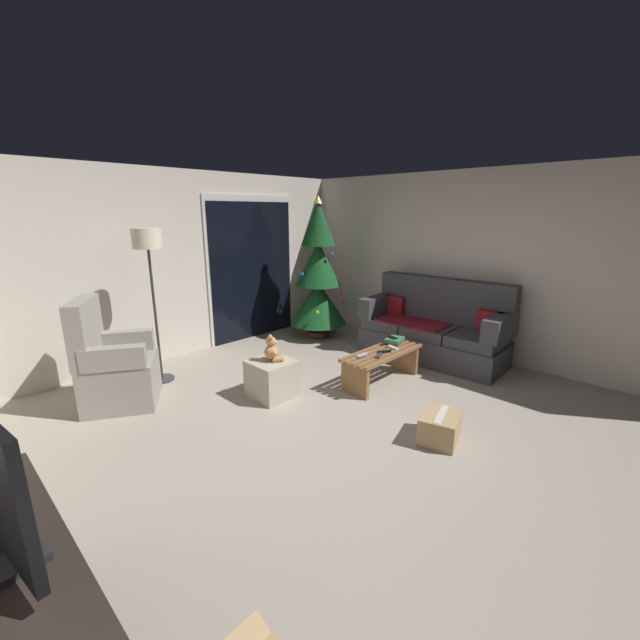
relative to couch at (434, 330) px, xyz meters
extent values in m
plane|color=#9E9384|center=(-2.32, -0.40, -0.40)|extent=(7.00, 7.00, 0.00)
cube|color=beige|center=(-2.32, 2.66, 0.85)|extent=(5.72, 0.12, 2.50)
cube|color=beige|center=(0.54, -0.40, 0.85)|extent=(0.12, 6.00, 2.50)
cube|color=silver|center=(-1.09, 2.59, 0.70)|extent=(1.60, 0.02, 2.20)
cube|color=black|center=(-1.09, 2.57, 0.65)|extent=(1.50, 0.02, 2.10)
cube|color=#3D3D42|center=(-0.07, -0.01, -0.23)|extent=(0.85, 1.94, 0.34)
cube|color=#3D3D42|center=(-0.06, -0.63, 0.01)|extent=(0.71, 0.63, 0.14)
cube|color=#3D3D42|center=(-0.09, -0.01, 0.01)|extent=(0.71, 0.63, 0.14)
cube|color=#3D3D42|center=(-0.12, 0.61, 0.01)|extent=(0.71, 0.63, 0.14)
cube|color=#3D3D42|center=(0.23, 0.01, 0.38)|extent=(0.29, 1.91, 0.60)
cube|color=#3D3D42|center=(-0.02, -0.87, 0.22)|extent=(0.77, 0.24, 0.28)
cube|color=#3D3D42|center=(-0.11, 0.86, 0.22)|extent=(0.77, 0.24, 0.28)
cube|color=maroon|center=(-0.12, 0.24, 0.09)|extent=(0.64, 0.93, 0.02)
cube|color=maroon|center=(0.13, -0.70, 0.22)|extent=(0.14, 0.33, 0.28)
cube|color=maroon|center=(0.06, 0.70, 0.22)|extent=(0.14, 0.33, 0.28)
cube|color=olive|center=(-1.18, -0.17, -0.03)|extent=(1.10, 0.05, 0.04)
cube|color=olive|center=(-1.18, -0.08, -0.03)|extent=(1.10, 0.05, 0.04)
cube|color=olive|center=(-1.18, 0.01, -0.03)|extent=(1.10, 0.05, 0.04)
cube|color=olive|center=(-1.18, 0.09, -0.03)|extent=(1.10, 0.05, 0.04)
cube|color=olive|center=(-1.18, 0.18, -0.03)|extent=(1.10, 0.05, 0.04)
cube|color=olive|center=(-1.67, 0.01, -0.22)|extent=(0.05, 0.36, 0.35)
cube|color=olive|center=(-0.69, 0.01, -0.22)|extent=(0.05, 0.36, 0.35)
cube|color=#ADADB2|center=(-1.48, 0.07, 0.00)|extent=(0.16, 0.05, 0.02)
cube|color=black|center=(-1.21, -0.04, 0.00)|extent=(0.16, 0.11, 0.02)
cube|color=#333338|center=(-1.35, -0.07, 0.00)|extent=(0.16, 0.09, 0.02)
cube|color=silver|center=(-1.02, -0.03, 0.00)|extent=(0.08, 0.16, 0.02)
cube|color=#6B3D7A|center=(-0.85, 0.08, 0.00)|extent=(0.22, 0.21, 0.03)
cube|color=#337042|center=(-0.84, 0.07, 0.04)|extent=(0.29, 0.24, 0.04)
cube|color=black|center=(-0.85, 0.10, 0.06)|extent=(0.11, 0.16, 0.01)
cylinder|color=#4C1E19|center=(-0.40, 1.82, -0.35)|extent=(0.36, 0.36, 0.10)
cylinder|color=brown|center=(-0.40, 1.82, -0.24)|extent=(0.08, 0.08, 0.12)
cone|color=#14471E|center=(-0.40, 1.82, 0.16)|extent=(0.90, 0.90, 0.68)
cone|color=#14471E|center=(-0.40, 1.82, 0.78)|extent=(0.71, 0.71, 0.68)
cone|color=#14471E|center=(-0.40, 1.82, 1.39)|extent=(0.53, 0.53, 0.68)
sphere|color=blue|center=(-0.35, 1.59, 0.93)|extent=(0.06, 0.06, 0.06)
sphere|color=white|center=(-0.31, 1.66, 1.18)|extent=(0.06, 0.06, 0.06)
sphere|color=#B233A5|center=(-0.26, 1.86, 1.36)|extent=(0.06, 0.06, 0.06)
sphere|color=gold|center=(-0.70, 1.54, 0.10)|extent=(0.06, 0.06, 0.06)
sphere|color=gold|center=(-0.25, 2.01, 0.90)|extent=(0.06, 0.06, 0.06)
sphere|color=red|center=(-0.20, 1.51, 0.32)|extent=(0.06, 0.06, 0.06)
sphere|color=red|center=(-0.15, 1.51, 0.18)|extent=(0.06, 0.06, 0.06)
sphere|color=gold|center=(-0.19, 1.99, 0.80)|extent=(0.06, 0.06, 0.06)
sphere|color=blue|center=(-0.70, 1.87, 0.64)|extent=(0.06, 0.06, 0.06)
sphere|color=#1E8C33|center=(-0.61, 1.89, 1.04)|extent=(0.06, 0.06, 0.06)
cone|color=#EAD14C|center=(-0.40, 1.82, 1.73)|extent=(0.14, 0.14, 0.12)
cube|color=gray|center=(-3.52, 1.64, -0.24)|extent=(0.93, 0.93, 0.31)
cube|color=gray|center=(-3.52, 1.64, 0.00)|extent=(0.93, 0.93, 0.18)
cube|color=gray|center=(-3.75, 1.78, 0.41)|extent=(0.49, 0.67, 0.64)
cube|color=gray|center=(-3.35, 1.87, 0.20)|extent=(0.57, 0.42, 0.22)
cube|color=gray|center=(-3.64, 1.39, 0.20)|extent=(0.57, 0.42, 0.22)
cylinder|color=#2D2D30|center=(-2.97, 1.93, -0.39)|extent=(0.28, 0.28, 0.02)
cylinder|color=#2D2D30|center=(-2.97, 1.93, 0.40)|extent=(0.03, 0.03, 1.55)
cylinder|color=beige|center=(-2.97, 1.93, 1.27)|extent=(0.32, 0.32, 0.22)
cube|color=black|center=(-4.82, -0.92, 0.35)|extent=(0.40, 1.40, 0.04)
cube|color=black|center=(-4.82, -0.92, -0.02)|extent=(0.40, 0.04, 0.73)
cube|color=black|center=(-4.82, -0.92, -0.02)|extent=(0.40, 1.33, 0.04)
cube|color=black|center=(-4.82, -0.92, 0.38)|extent=(0.24, 0.38, 0.03)
cube|color=#B2A893|center=(-2.32, 0.64, -0.19)|extent=(0.44, 0.44, 0.41)
cylinder|color=tan|center=(-2.24, 0.65, 0.04)|extent=(0.13, 0.11, 0.06)
cylinder|color=tan|center=(-2.29, 0.57, 0.04)|extent=(0.13, 0.11, 0.06)
sphere|color=tan|center=(-2.32, 0.64, 0.11)|extent=(0.15, 0.15, 0.15)
sphere|color=tan|center=(-2.32, 0.64, 0.23)|extent=(0.11, 0.11, 0.11)
sphere|color=tan|center=(-2.28, 0.61, 0.22)|extent=(0.04, 0.04, 0.04)
sphere|color=tan|center=(-2.30, 0.67, 0.28)|extent=(0.04, 0.04, 0.04)
sphere|color=tan|center=(-2.34, 0.61, 0.28)|extent=(0.04, 0.04, 0.04)
sphere|color=tan|center=(-2.27, 0.69, 0.12)|extent=(0.06, 0.06, 0.06)
sphere|color=tan|center=(-2.34, 0.57, 0.12)|extent=(0.06, 0.06, 0.06)
cube|color=tan|center=(-1.85, -1.11, -0.28)|extent=(0.47, 0.41, 0.25)
cube|color=beige|center=(-1.85, -1.11, -0.15)|extent=(0.36, 0.16, 0.00)
camera|label=1|loc=(-4.87, -2.58, 1.56)|focal=22.71mm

